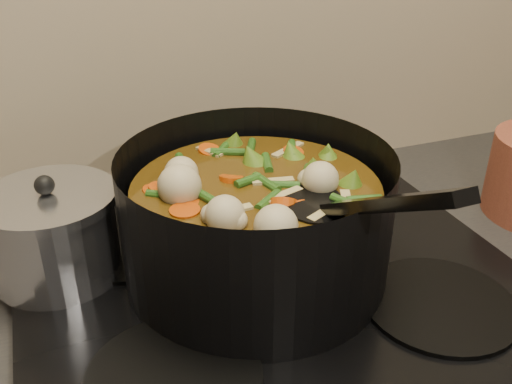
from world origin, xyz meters
name	(u,v)px	position (x,y,z in m)	size (l,w,h in m)	color
stovetop	(272,279)	(0.00, 1.93, 0.92)	(0.62, 0.54, 0.03)	black
stockpot	(256,220)	(-0.02, 1.94, 1.01)	(0.37, 0.47, 0.24)	black
saucepan	(54,233)	(-0.25, 2.03, 0.99)	(0.17, 0.17, 0.14)	silver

